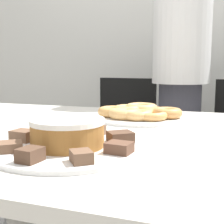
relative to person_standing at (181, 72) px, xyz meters
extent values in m
cube|color=silver|center=(-0.07, 0.77, 0.38)|extent=(8.00, 0.05, 2.60)
cube|color=silver|center=(-0.07, -0.86, -0.19)|extent=(1.84, 1.05, 0.03)
cylinder|color=#383842|center=(0.00, 0.00, -0.49)|extent=(0.23, 0.23, 0.86)
cylinder|color=silver|center=(0.00, 0.00, 0.28)|extent=(0.31, 0.31, 0.68)
cylinder|color=black|center=(-0.40, 0.04, -0.91)|extent=(0.44, 0.44, 0.01)
cylinder|color=#262626|center=(-0.40, 0.04, -0.71)|extent=(0.06, 0.06, 0.40)
cube|color=black|center=(-0.40, 0.04, -0.49)|extent=(0.49, 0.49, 0.04)
cube|color=black|center=(-0.37, 0.24, -0.26)|extent=(0.40, 0.08, 0.42)
cylinder|color=white|center=(-0.13, -1.10, -0.17)|extent=(0.36, 0.36, 0.01)
cylinder|color=white|center=(-0.08, -0.60, -0.17)|extent=(0.35, 0.35, 0.01)
cylinder|color=#9E662D|center=(-0.13, -1.10, -0.13)|extent=(0.17, 0.17, 0.05)
cylinder|color=white|center=(-0.13, -1.10, -0.10)|extent=(0.18, 0.18, 0.01)
cube|color=brown|center=(-0.27, -1.08, -0.15)|extent=(0.06, 0.05, 0.03)
cube|color=brown|center=(-0.24, -1.18, -0.15)|extent=(0.08, 0.08, 0.02)
cube|color=#513828|center=(-0.15, -1.23, -0.15)|extent=(0.05, 0.05, 0.03)
cube|color=brown|center=(-0.05, -1.20, -0.15)|extent=(0.06, 0.06, 0.02)
cube|color=brown|center=(0.00, -1.11, -0.15)|extent=(0.06, 0.05, 0.02)
cube|color=#513828|center=(-0.03, -1.02, -0.15)|extent=(0.08, 0.08, 0.03)
cube|color=brown|center=(-0.12, -0.97, -0.15)|extent=(0.05, 0.06, 0.03)
cube|color=#513828|center=(-0.22, -0.99, -0.15)|extent=(0.07, 0.07, 0.03)
torus|color=tan|center=(-0.08, -0.60, -0.15)|extent=(0.11, 0.11, 0.03)
torus|color=#D18E4C|center=(0.03, -0.60, -0.14)|extent=(0.11, 0.11, 0.04)
torus|color=#D18E4C|center=(-0.05, -0.54, -0.15)|extent=(0.10, 0.10, 0.03)
torus|color=#E5AD66|center=(-0.09, -0.52, -0.14)|extent=(0.13, 0.13, 0.04)
torus|color=#E5AD66|center=(-0.14, -0.56, -0.14)|extent=(0.11, 0.11, 0.04)
torus|color=tan|center=(-0.17, -0.62, -0.14)|extent=(0.13, 0.13, 0.04)
torus|color=#E5AD66|center=(-0.12, -0.66, -0.14)|extent=(0.11, 0.11, 0.04)
torus|color=#E5AD66|center=(-0.07, -0.67, -0.14)|extent=(0.11, 0.11, 0.03)
torus|color=tan|center=(-0.03, -0.65, -0.15)|extent=(0.12, 0.12, 0.03)
camera|label=1|loc=(0.20, -1.75, 0.03)|focal=50.00mm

